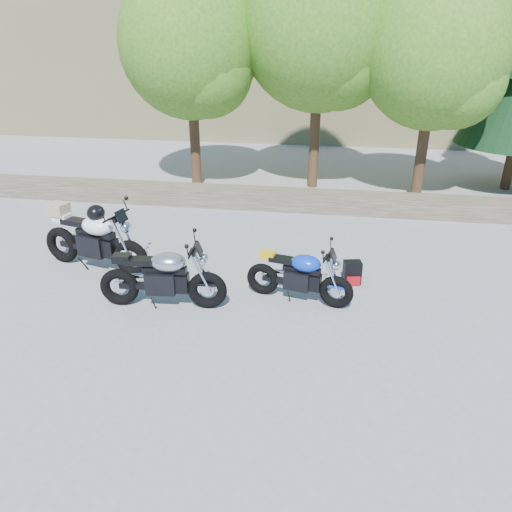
% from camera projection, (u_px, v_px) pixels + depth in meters
% --- Properties ---
extents(ground, '(90.00, 90.00, 0.00)m').
position_uv_depth(ground, '(233.00, 327.00, 7.63)').
color(ground, gray).
rests_on(ground, ground).
extents(stone_wall, '(22.00, 0.55, 0.50)m').
position_uv_depth(stone_wall, '(276.00, 199.00, 12.46)').
color(stone_wall, '#463D2F').
rests_on(stone_wall, ground).
extents(tree_decid_left, '(3.67, 3.67, 5.62)m').
position_uv_depth(tree_decid_left, '(194.00, 50.00, 12.85)').
color(tree_decid_left, '#382314').
rests_on(tree_decid_left, ground).
extents(tree_decid_mid, '(4.08, 4.08, 6.24)m').
position_uv_depth(tree_decid_mid, '(324.00, 32.00, 12.57)').
color(tree_decid_mid, '#382314').
rests_on(tree_decid_mid, ground).
extents(tree_decid_right, '(3.54, 3.54, 5.41)m').
position_uv_depth(tree_decid_right, '(440.00, 58.00, 11.87)').
color(tree_decid_right, '#382314').
rests_on(tree_decid_right, ground).
extents(silver_bike, '(2.09, 0.66, 1.05)m').
position_uv_depth(silver_bike, '(163.00, 278.00, 7.99)').
color(silver_bike, black).
rests_on(silver_bike, ground).
extents(white_bike, '(2.29, 0.88, 1.29)m').
position_uv_depth(white_bike, '(93.00, 238.00, 9.20)').
color(white_bike, black).
rests_on(white_bike, ground).
extents(blue_bike, '(1.82, 0.65, 0.92)m').
position_uv_depth(blue_bike, '(300.00, 276.00, 8.18)').
color(blue_bike, black).
rests_on(blue_bike, ground).
extents(backpack, '(0.34, 0.31, 0.42)m').
position_uv_depth(backpack, '(352.00, 273.00, 8.85)').
color(backpack, black).
rests_on(backpack, ground).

